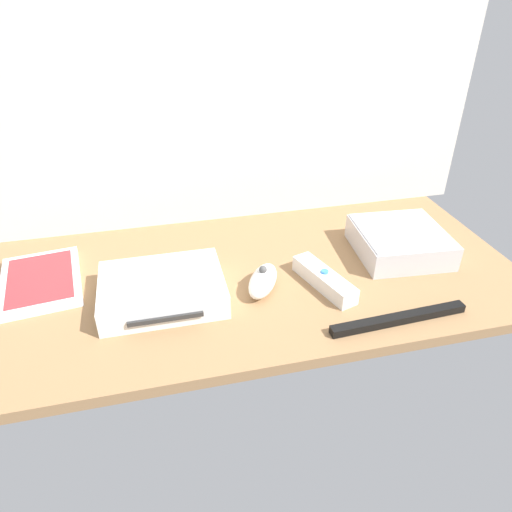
# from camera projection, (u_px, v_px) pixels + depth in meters

# --- Properties ---
(ground_plane) EXTENTS (1.00, 0.48, 0.02)m
(ground_plane) POSITION_uv_depth(u_px,v_px,m) (256.00, 278.00, 0.89)
(ground_plane) COLOR #936D47
(ground_plane) RESTS_ON ground
(back_wall) EXTENTS (1.10, 0.01, 0.64)m
(back_wall) POSITION_uv_depth(u_px,v_px,m) (227.00, 71.00, 0.92)
(back_wall) COLOR silver
(back_wall) RESTS_ON ground
(game_console) EXTENTS (0.21, 0.17, 0.04)m
(game_console) POSITION_uv_depth(u_px,v_px,m) (162.00, 289.00, 0.81)
(game_console) COLOR white
(game_console) RESTS_ON ground_plane
(mini_computer) EXTENTS (0.18, 0.18, 0.05)m
(mini_computer) POSITION_uv_depth(u_px,v_px,m) (400.00, 241.00, 0.94)
(mini_computer) COLOR silver
(mini_computer) RESTS_ON ground_plane
(game_case) EXTENTS (0.16, 0.21, 0.02)m
(game_case) POSITION_uv_depth(u_px,v_px,m) (41.00, 281.00, 0.86)
(game_case) COLOR white
(game_case) RESTS_ON ground_plane
(remote_wand) EXTENTS (0.08, 0.15, 0.03)m
(remote_wand) POSITION_uv_depth(u_px,v_px,m) (324.00, 279.00, 0.85)
(remote_wand) COLOR white
(remote_wand) RESTS_ON ground_plane
(remote_nunchuk) EXTENTS (0.09, 0.11, 0.05)m
(remote_nunchuk) POSITION_uv_depth(u_px,v_px,m) (263.00, 281.00, 0.83)
(remote_nunchuk) COLOR white
(remote_nunchuk) RESTS_ON ground_plane
(sensor_bar) EXTENTS (0.24, 0.03, 0.01)m
(sensor_bar) POSITION_uv_depth(u_px,v_px,m) (399.00, 319.00, 0.77)
(sensor_bar) COLOR black
(sensor_bar) RESTS_ON ground_plane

